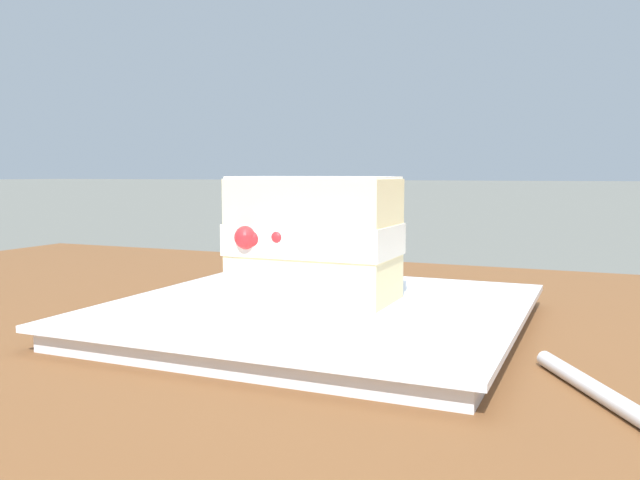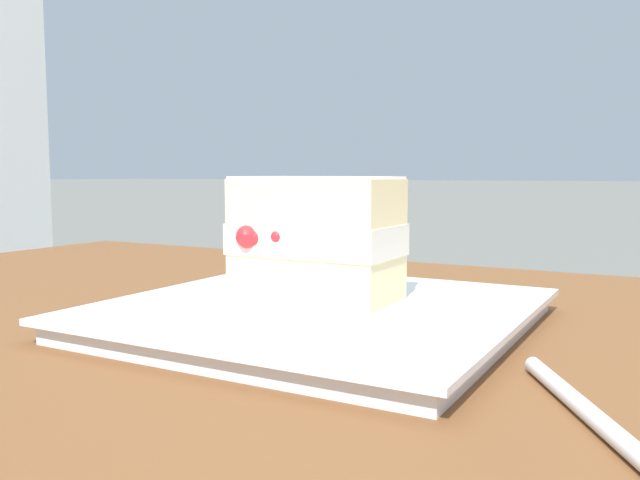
# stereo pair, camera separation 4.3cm
# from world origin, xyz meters

# --- Properties ---
(dessert_plate) EXTENTS (0.26, 0.26, 0.02)m
(dessert_plate) POSITION_xyz_m (0.14, -0.19, 0.76)
(dessert_plate) COLOR white
(dessert_plate) RESTS_ON patio_table
(cake_slice) EXTENTS (0.11, 0.07, 0.08)m
(cake_slice) POSITION_xyz_m (0.15, -0.20, 0.81)
(cake_slice) COLOR beige
(cake_slice) RESTS_ON dessert_plate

